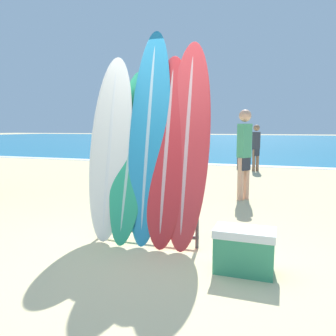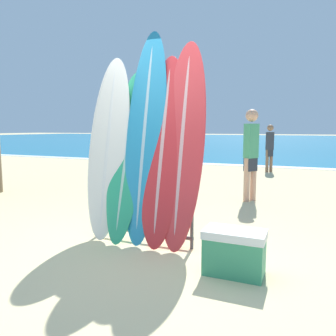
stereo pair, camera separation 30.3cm
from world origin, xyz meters
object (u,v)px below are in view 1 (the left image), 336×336
surfboard_slot_2 (149,136)px  surfboard_slot_3 (167,150)px  surfboard_rack (146,207)px  cooler_box (244,250)px  surfboard_slot_4 (187,144)px  surfboard_slot_1 (130,155)px  person_mid_beach (244,151)px  person_far_left (256,146)px  person_near_water (158,159)px  surfboard_slot_0 (110,147)px

surfboard_slot_2 → surfboard_slot_3: 0.29m
surfboard_rack → cooler_box: surfboard_rack is taller
surfboard_slot_4 → cooler_box: 1.35m
surfboard_slot_1 → surfboard_slot_2: 0.35m
person_mid_beach → person_far_left: 4.55m
surfboard_slot_1 → person_far_left: (0.97, 7.37, -0.24)m
surfboard_rack → surfboard_slot_3: bearing=9.8°
surfboard_rack → surfboard_slot_2: size_ratio=0.51×
surfboard_slot_1 → person_near_water: surfboard_slot_1 is taller
person_mid_beach → cooler_box: (0.39, -3.35, -0.74)m
surfboard_rack → surfboard_slot_3: (0.26, 0.04, 0.71)m
surfboard_rack → surfboard_slot_4: 0.93m
surfboard_slot_1 → person_far_left: bearing=82.5°
surfboard_slot_1 → person_mid_beach: bearing=69.0°
surfboard_rack → person_mid_beach: bearing=73.7°
surfboard_slot_4 → person_mid_beach: 2.85m
surfboard_slot_1 → person_far_left: size_ratio=1.40×
surfboard_slot_1 → surfboard_slot_3: bearing=-0.8°
surfboard_slot_1 → surfboard_slot_2: bearing=3.7°
person_mid_beach → surfboard_slot_3: bearing=21.6°
surfboard_slot_0 → person_near_water: surfboard_slot_0 is taller
person_near_water → person_far_left: size_ratio=1.01×
person_mid_beach → person_far_left: person_mid_beach is taller
surfboard_slot_2 → cooler_box: 1.72m
surfboard_slot_0 → surfboard_slot_4: 1.01m
person_near_water → cooler_box: 3.05m
surfboard_slot_0 → person_near_water: bearing=92.1°
person_near_water → surfboard_rack: bearing=-7.4°
person_mid_beach → cooler_box: size_ratio=3.03×
person_near_water → person_mid_beach: size_ratio=0.88×
surfboard_rack → surfboard_slot_3: size_ratio=0.58×
person_near_water → person_far_left: (1.31, 5.52, -0.01)m
surfboard_slot_0 → person_near_water: 1.88m
person_far_left → surfboard_slot_2: bearing=-140.5°
surfboard_slot_1 → person_mid_beach: (1.08, 2.83, -0.11)m
surfboard_slot_4 → person_near_water: bearing=120.3°
surfboard_slot_4 → cooler_box: size_ratio=4.20×
surfboard_slot_0 → surfboard_rack: bearing=-5.5°
surfboard_slot_2 → surfboard_slot_3: bearing=-5.5°
surfboard_slot_1 → surfboard_slot_4: surfboard_slot_4 is taller
surfboard_slot_0 → cooler_box: 2.05m
person_near_water → person_mid_beach: person_mid_beach is taller
person_mid_beach → surfboard_slot_0: bearing=7.7°
surfboard_slot_2 → cooler_box: bearing=-23.9°
surfboard_slot_0 → person_mid_beach: 3.14m
surfboard_rack → surfboard_slot_1: size_ratio=0.62×
surfboard_slot_4 → person_far_left: (0.23, 7.36, -0.39)m
surfboard_rack → surfboard_slot_2: bearing=80.7°
surfboard_slot_4 → person_mid_beach: bearing=83.0°
surfboard_slot_4 → surfboard_slot_2: bearing=179.5°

